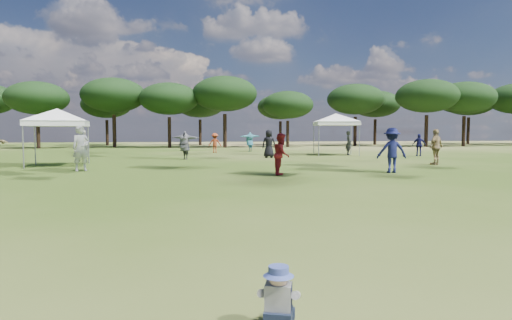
# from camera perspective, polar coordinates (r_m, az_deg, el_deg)

# --- Properties ---
(tree_line) EXTENTS (108.78, 17.63, 7.77)m
(tree_line) POSITION_cam_1_polar(r_m,az_deg,el_deg) (49.12, -5.51, 8.15)
(tree_line) COLOR black
(tree_line) RESTS_ON ground
(tent_left) EXTENTS (5.43, 5.43, 3.08)m
(tent_left) POSITION_cam_1_polar(r_m,az_deg,el_deg) (22.93, -24.97, 5.91)
(tent_left) COLOR gray
(tent_left) RESTS_ON ground
(tent_right) EXTENTS (5.90, 5.90, 3.27)m
(tent_right) POSITION_cam_1_polar(r_m,az_deg,el_deg) (31.19, 10.60, 5.89)
(tent_right) COLOR gray
(tent_right) RESTS_ON ground
(toddler) EXTENTS (0.41, 0.44, 0.54)m
(toddler) POSITION_cam_1_polar(r_m,az_deg,el_deg) (3.78, 3.06, -18.21)
(toddler) COLOR black
(toddler) RESTS_ON ground
(festival_crowd) EXTENTS (29.59, 21.14, 1.92)m
(festival_crowd) POSITION_cam_1_polar(r_m,az_deg,el_deg) (25.68, -9.17, 1.95)
(festival_crowd) COLOR maroon
(festival_crowd) RESTS_ON ground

